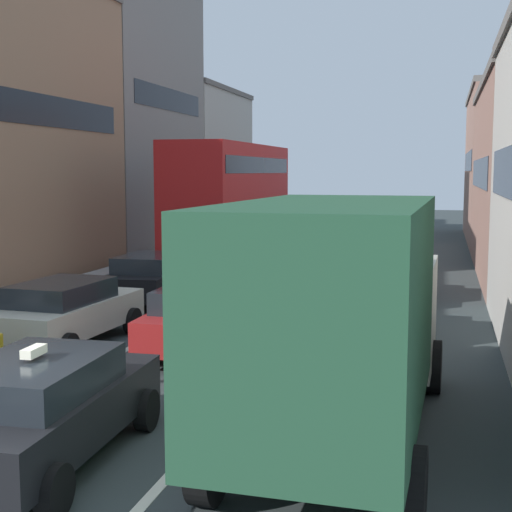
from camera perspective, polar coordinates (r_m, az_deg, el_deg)
ground_plane at (r=10.08m, az=-18.06°, el=-16.90°), size 140.00×140.00×0.00m
sidewalk_left at (r=30.40m, az=-8.50°, el=-0.82°), size 2.60×64.00×0.14m
lane_stripe_left at (r=28.84m, az=0.69°, el=-1.27°), size 0.16×60.00×0.01m
lane_stripe_right at (r=28.24m, az=7.41°, el=-1.50°), size 0.16×60.00×0.01m
building_row_left at (r=34.65m, az=-15.33°, el=9.24°), size 7.20×43.90×14.08m
removalist_box_truck at (r=10.53m, az=6.62°, el=-4.35°), size 2.86×7.76×3.58m
taxi_centre_lane_front at (r=10.51m, az=-16.41°, el=-11.22°), size 2.18×4.36×1.66m
sedan_centre_lane_second at (r=16.20m, az=-4.15°, el=-4.68°), size 2.17×4.35×1.49m
wagon_left_lane_second at (r=17.31m, az=-14.66°, el=-4.15°), size 2.24×4.39×1.49m
hatchback_centre_lane_third at (r=21.27m, az=0.52°, el=-1.95°), size 2.16×4.35×1.49m
sedan_left_lane_third at (r=22.30m, az=-8.15°, el=-1.62°), size 2.21×4.37×1.49m
sedan_right_lane_behind_truck at (r=17.58m, az=8.98°, el=-3.85°), size 2.15×4.35×1.49m
wagon_right_lane_far at (r=23.18m, az=10.11°, el=-1.34°), size 2.22×4.38×1.49m
bus_mid_queue_primary at (r=30.23m, az=-1.93°, el=4.46°), size 2.82×10.51×5.06m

